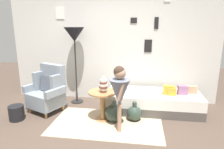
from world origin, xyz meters
TOP-DOWN VIEW (x-y plane):
  - ground_plane at (0.00, 0.00)m, footprint 12.00×12.00m
  - gallery_wall at (0.00, 1.95)m, footprint 4.80×0.12m
  - rug at (0.10, 0.62)m, footprint 1.99×1.16m
  - armchair at (-1.20, 1.03)m, footprint 0.89×0.79m
  - daybed at (0.97, 1.33)m, footprint 1.90×0.81m
  - pillow_head at (1.74, 1.40)m, footprint 0.19×0.14m
  - pillow_mid at (1.53, 1.29)m, footprint 0.19×0.13m
  - pillow_back at (1.31, 1.23)m, footprint 0.17×0.13m
  - pillow_extra at (1.25, 1.26)m, footprint 0.23×0.14m
  - side_table at (0.00, 0.77)m, footprint 0.53×0.53m
  - vase_striped at (0.02, 0.74)m, footprint 0.16×0.16m
  - floor_lamp at (-0.77, 1.57)m, footprint 0.44×0.44m
  - person_child at (0.35, 0.43)m, footprint 0.34×0.34m
  - book_on_daybed at (0.44, 1.44)m, footprint 0.25×0.20m
  - demijohn_near at (0.22, 0.73)m, footprint 0.33×0.33m
  - demijohn_far at (0.59, 0.83)m, footprint 0.28×0.28m
  - magazine_basket at (-1.62, 0.53)m, footprint 0.28×0.28m

SIDE VIEW (x-z plane):
  - ground_plane at x=0.00m, z-range 0.00..0.00m
  - rug at x=0.10m, z-range 0.00..0.01m
  - magazine_basket at x=-1.62m, z-range 0.00..0.28m
  - demijohn_far at x=0.59m, z-range -0.04..0.33m
  - demijohn_near at x=0.22m, z-range -0.04..0.38m
  - daybed at x=0.97m, z-range 0.00..0.40m
  - side_table at x=0.00m, z-range 0.12..0.68m
  - book_on_daybed at x=0.44m, z-range 0.40..0.43m
  - armchair at x=-1.20m, z-range -0.05..0.92m
  - pillow_back at x=1.31m, z-range 0.40..0.55m
  - pillow_head at x=1.74m, z-range 0.40..0.56m
  - pillow_extra at x=1.25m, z-range 0.40..0.58m
  - pillow_mid at x=1.53m, z-range 0.40..0.59m
  - vase_striped at x=0.02m, z-range 0.54..0.84m
  - person_child at x=0.35m, z-range 0.16..1.28m
  - gallery_wall at x=0.00m, z-range 0.00..2.60m
  - floor_lamp at x=-0.77m, z-range 0.65..2.36m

